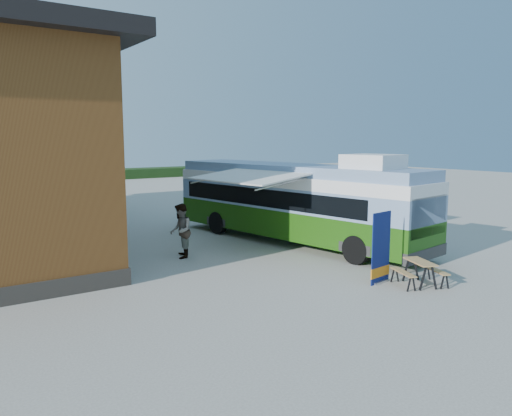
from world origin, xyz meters
TOP-DOWN VIEW (x-y plane):
  - ground at (0.00, 0.00)m, footprint 100.00×100.00m
  - hedge at (8.00, 38.00)m, footprint 40.00×3.00m
  - bus at (1.28, 2.01)m, footprint 4.30×12.26m
  - awning at (-0.91, 1.81)m, footprint 3.33×4.72m
  - banner at (-0.31, -4.02)m, footprint 0.92×0.27m
  - picnic_table at (0.44, -4.84)m, footprint 1.61×1.53m
  - person_a at (-5.70, 8.31)m, footprint 0.77×0.83m
  - person_b at (-3.76, 2.18)m, footprint 1.09×1.18m
  - slurry_tanker at (-5.70, 19.96)m, footprint 2.26×6.86m

SIDE VIEW (x-z plane):
  - ground at x=0.00m, z-range 0.00..0.00m
  - hedge at x=8.00m, z-range 0.00..1.00m
  - picnic_table at x=0.44m, z-range 0.18..0.91m
  - banner at x=-0.31m, z-range -0.19..1.93m
  - person_a at x=-5.70m, z-range 0.00..1.91m
  - person_b at x=-3.76m, z-range 0.00..1.95m
  - slurry_tanker at x=-5.70m, z-range 0.19..2.72m
  - bus at x=1.28m, z-range -0.08..3.61m
  - awning at x=-0.91m, z-range 2.42..2.95m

